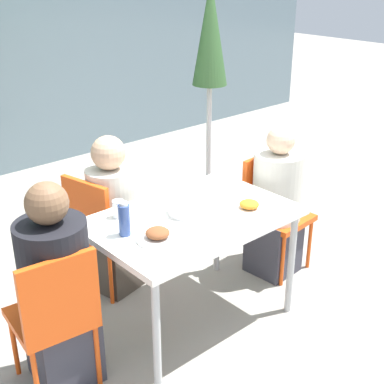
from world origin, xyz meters
The scene contains 14 objects.
ground_plane centered at (0.00, 0.00, 0.00)m, with size 24.00×24.00×0.00m, color gray.
dining_table centered at (0.00, 0.00, 0.69)m, with size 1.21×0.80×0.76m.
chair_left centered at (-0.92, 0.02, 0.50)m, with size 0.44×0.44×0.86m.
person_left centered at (-0.86, 0.09, 0.55)m, with size 0.37×0.37×1.18m.
chair_right centered at (0.90, 0.14, 0.50)m, with size 0.43×0.43×0.86m.
person_right centered at (0.86, 0.06, 0.52)m, with size 0.35×0.35×1.12m.
chair_far centered at (-0.23, 0.69, 0.50)m, with size 0.48×0.48×0.86m.
person_far centered at (-0.14, 0.65, 0.54)m, with size 0.35×0.35×1.12m.
closed_umbrella centered at (1.06, 0.98, 1.47)m, with size 0.36×0.36×2.05m.
plate_0 centered at (-0.34, -0.10, 0.78)m, with size 0.24×0.24×0.07m.
plate_1 centered at (0.31, -0.18, 0.78)m, with size 0.22×0.22×0.06m.
bottle centered at (-0.44, 0.06, 0.85)m, with size 0.06×0.06×0.20m.
drinking_cup centered at (-0.34, 0.27, 0.81)m, with size 0.07×0.07×0.11m.
salad_bowl centered at (-0.02, 0.04, 0.79)m, with size 0.20×0.20×0.06m.
Camera 1 is at (-1.88, -2.13, 2.16)m, focal length 50.00 mm.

